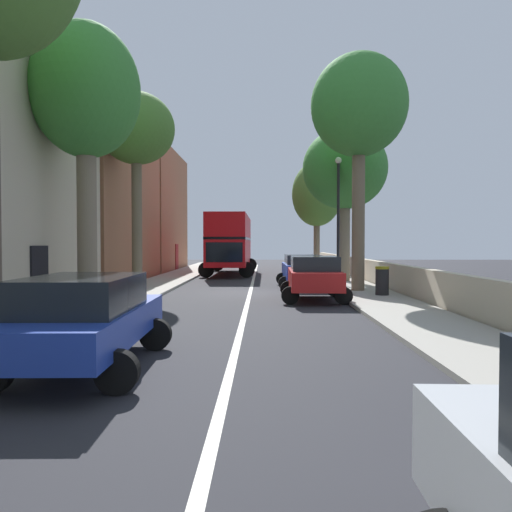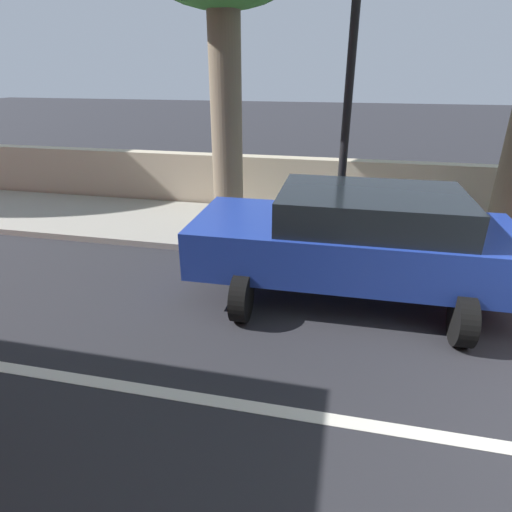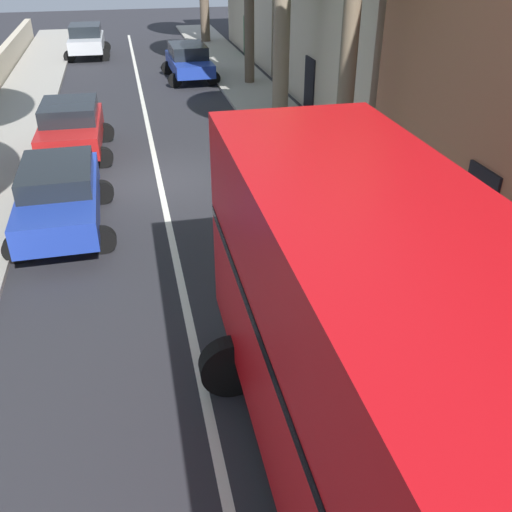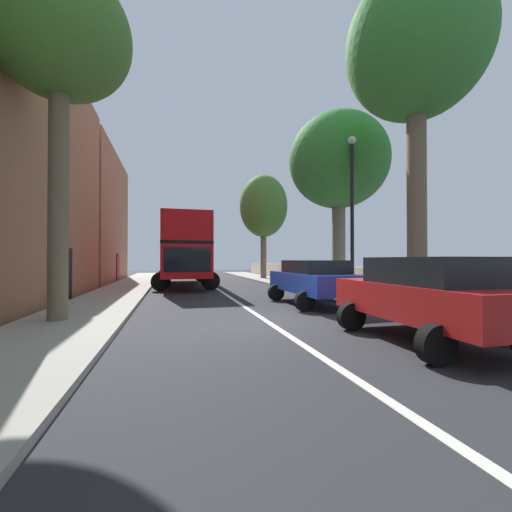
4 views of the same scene
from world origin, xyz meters
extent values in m
plane|color=#28282D|center=(0.00, 0.00, 0.00)|extent=(84.00, 84.00, 0.00)
cube|color=silver|center=(0.00, 0.00, 0.00)|extent=(0.16, 54.00, 0.01)
cube|color=#9E998E|center=(-4.90, 0.00, 0.06)|extent=(2.60, 60.00, 0.12)
cube|color=#9E998E|center=(4.90, 0.00, 0.06)|extent=(2.60, 60.00, 0.12)
cube|color=#9E6647|center=(-8.50, 6.00, 4.87)|extent=(4.00, 11.52, 9.74)
cube|color=black|center=(-6.47, 6.00, 1.05)|extent=(0.08, 1.10, 2.10)
cube|color=#9E6647|center=(-8.50, 18.00, 4.81)|extent=(4.00, 11.52, 9.61)
cube|color=maroon|center=(-6.47, 18.00, 1.05)|extent=(0.08, 1.10, 2.10)
cube|color=beige|center=(6.45, 0.00, 0.63)|extent=(0.36, 54.00, 1.26)
cube|color=red|center=(-1.70, 12.51, 1.55)|extent=(2.57, 10.19, 1.70)
cube|color=black|center=(-1.70, 12.51, 2.48)|extent=(2.59, 10.08, 0.16)
cube|color=red|center=(-1.70, 12.51, 3.31)|extent=(2.57, 10.19, 1.50)
cube|color=black|center=(-1.73, 7.45, 1.64)|extent=(2.20, 0.07, 1.19)
cylinder|color=black|center=(-0.44, 9.05, 0.50)|extent=(1.00, 0.31, 1.00)
cylinder|color=black|center=(-3.00, 9.07, 0.50)|extent=(1.00, 0.31, 1.00)
cylinder|color=black|center=(-0.40, 15.96, 0.50)|extent=(1.00, 0.31, 1.00)
cylinder|color=black|center=(-2.96, 15.98, 0.50)|extent=(1.00, 0.31, 1.00)
cube|color=#AD1919|center=(2.50, -2.77, 0.82)|extent=(1.93, 4.07, 0.68)
cube|color=black|center=(2.50, -2.97, 1.42)|extent=(1.74, 2.25, 0.52)
cylinder|color=black|center=(1.59, -1.50, 0.32)|extent=(0.64, 0.23, 0.64)
cylinder|color=black|center=(3.47, -1.54, 0.32)|extent=(0.64, 0.23, 0.64)
cylinder|color=black|center=(1.53, -4.00, 0.32)|extent=(0.64, 0.23, 0.64)
cube|color=#1E389E|center=(2.50, 2.61, 0.82)|extent=(1.83, 4.46, 0.68)
cube|color=black|center=(2.50, 2.39, 1.39)|extent=(1.66, 2.46, 0.46)
cylinder|color=black|center=(1.57, 3.98, 0.32)|extent=(0.64, 0.23, 0.64)
cylinder|color=black|center=(3.40, 4.00, 0.32)|extent=(0.64, 0.23, 0.64)
cylinder|color=black|center=(1.60, 1.23, 0.32)|extent=(0.64, 0.23, 0.64)
cylinder|color=black|center=(3.43, 1.25, 0.32)|extent=(0.64, 0.23, 0.64)
cylinder|color=brown|center=(4.86, 17.13, 2.61)|extent=(0.49, 0.49, 4.97)
ellipsoid|color=#47752D|center=(4.86, 17.13, 6.08)|extent=(3.96, 3.96, 5.13)
cylinder|color=brown|center=(4.72, -0.05, 3.62)|extent=(0.56, 0.56, 6.99)
ellipsoid|color=#387F33|center=(4.72, -0.05, 8.15)|extent=(4.15, 4.15, 4.42)
cylinder|color=#7A6B56|center=(5.00, 5.11, 2.60)|extent=(0.60, 0.60, 4.97)
ellipsoid|color=#387F33|center=(5.00, 5.11, 6.23)|extent=(4.56, 4.56, 4.39)
cylinder|color=brown|center=(-5.23, 0.98, 3.34)|extent=(0.47, 0.47, 6.44)
ellipsoid|color=#47752D|center=(-5.23, 0.98, 7.43)|extent=(3.49, 3.49, 3.28)
cylinder|color=black|center=(4.30, 2.84, 3.12)|extent=(0.14, 0.14, 6.00)
sphere|color=silver|center=(4.30, 2.84, 6.27)|extent=(0.32, 0.32, 0.32)
cylinder|color=black|center=(5.30, -1.92, 0.64)|extent=(0.52, 0.52, 1.03)
cylinder|color=olive|center=(5.30, -1.92, 1.20)|extent=(0.55, 0.55, 0.10)
camera|label=1|loc=(0.55, -20.85, 2.18)|focal=33.45mm
camera|label=2|loc=(-3.17, 2.75, 3.12)|focal=29.59mm
camera|label=3|loc=(0.70, 15.75, 6.43)|focal=39.71mm
camera|label=4|loc=(-2.42, -8.04, 1.64)|focal=22.25mm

